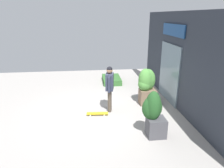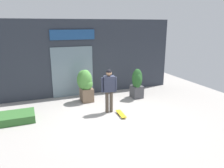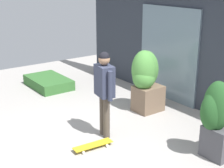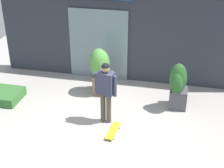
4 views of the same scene
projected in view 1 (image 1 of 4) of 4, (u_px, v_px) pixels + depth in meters
ground_plane at (99, 112)px, 7.46m from camera, size 12.00×12.00×0.00m
building_facade at (184, 63)px, 7.27m from camera, size 8.22×0.31×3.47m
skateboarder at (110, 85)px, 7.24m from camera, size 0.58×0.33×1.66m
skateboard at (97, 113)px, 7.22m from camera, size 0.27×0.76×0.08m
planter_box_left at (146, 84)px, 7.96m from camera, size 0.64×0.69×1.42m
planter_box_right at (154, 113)px, 5.81m from camera, size 0.53×0.67×1.36m
hedge_ledge at (112, 80)px, 10.76m from camera, size 1.42×0.90×0.27m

